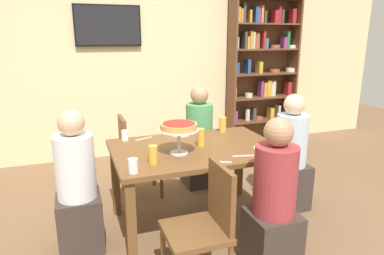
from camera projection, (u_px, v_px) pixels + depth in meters
ground_plane at (196, 223)px, 3.14m from camera, size 12.00×12.00×0.00m
rear_partition at (142, 56)px, 4.78m from camera, size 8.00×0.12×2.80m
dining_table at (196, 157)px, 2.97m from camera, size 1.43×0.98×0.74m
bookshelf at (262, 70)px, 5.26m from camera, size 1.15×0.30×2.21m
television at (108, 26)px, 4.45m from camera, size 0.86×0.05×0.53m
diner_far_right at (199, 144)px, 3.86m from camera, size 0.34×0.34×1.15m
diner_head_east at (290, 161)px, 3.33m from camera, size 0.34×0.34×1.15m
diner_near_right at (273, 208)px, 2.41m from camera, size 0.34×0.34×1.15m
diner_head_west at (78, 192)px, 2.66m from camera, size 0.34×0.34×1.15m
chair_near_left at (205, 223)px, 2.23m from camera, size 0.40×0.40×0.87m
chair_far_left at (134, 152)px, 3.59m from camera, size 0.40×0.40×0.87m
deep_dish_pizza_stand at (179, 129)px, 2.73m from camera, size 0.33×0.33×0.26m
salad_plate_near_diner at (180, 132)px, 3.33m from camera, size 0.21×0.21×0.07m
salad_plate_far_diner at (267, 148)px, 2.88m from camera, size 0.21×0.21×0.07m
beer_glass_amber_tall at (201, 137)px, 2.96m from camera, size 0.06×0.06×0.16m
beer_glass_amber_short at (223, 125)px, 3.39m from camera, size 0.07×0.07×0.15m
beer_glass_amber_spare at (153, 155)px, 2.54m from camera, size 0.07×0.07×0.14m
water_glass_clear_near at (125, 135)px, 3.12m from camera, size 0.07×0.07×0.10m
water_glass_clear_far at (133, 166)px, 2.38m from camera, size 0.07×0.07×0.10m
cutlery_fork_near at (144, 139)px, 3.18m from camera, size 0.17×0.08×0.00m
cutlery_knife_near at (220, 162)px, 2.59m from camera, size 0.17×0.08×0.00m
cutlery_fork_far at (243, 156)px, 2.73m from camera, size 0.18×0.05×0.00m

